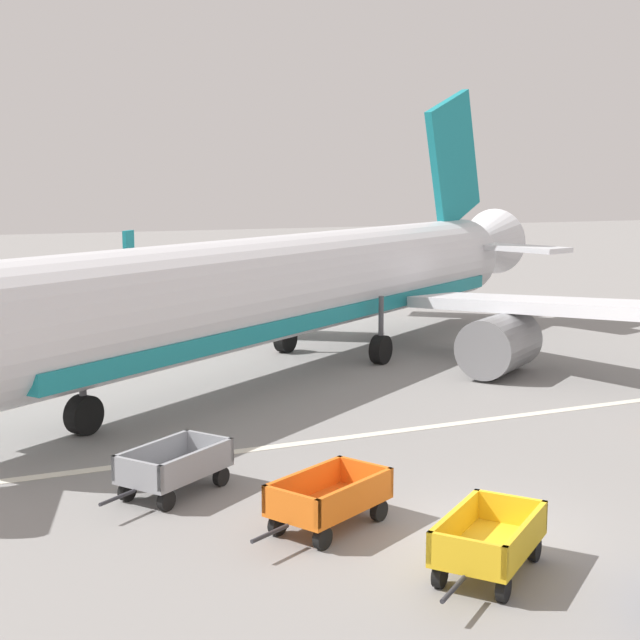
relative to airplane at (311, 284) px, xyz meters
The scene contains 6 objects.
ground_plane 17.46m from the airplane, 102.45° to the right, with size 220.00×220.00×0.00m, color gray.
apron_stripe 10.78m from the airplane, 111.00° to the right, with size 120.00×0.36×0.01m, color silver.
airplane is the anchor object (origin of this frame).
baggage_cart_third_in_row 19.23m from the airplane, 104.25° to the right, with size 3.28×2.73×1.07m.
baggage_cart_fourth_in_row 16.80m from the airplane, 112.51° to the right, with size 3.49×2.39×1.07m.
baggage_cart_far_end 15.05m from the airplane, 125.58° to the right, with size 3.36×2.60×1.07m.
Camera 1 is at (-10.03, -14.48, 6.91)m, focal length 51.34 mm.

